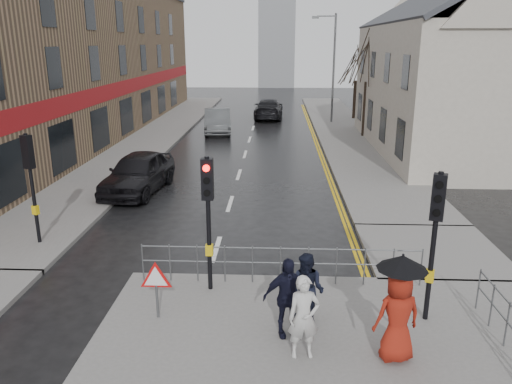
# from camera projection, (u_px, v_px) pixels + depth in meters

# --- Properties ---
(ground) EXTENTS (120.00, 120.00, 0.00)m
(ground) POSITION_uv_depth(u_px,v_px,m) (202.00, 297.00, 12.40)
(ground) COLOR black
(ground) RESTS_ON ground
(left_pavement) EXTENTS (4.00, 44.00, 0.14)m
(left_pavement) POSITION_uv_depth(u_px,v_px,m) (158.00, 132.00, 34.66)
(left_pavement) COLOR #605E5B
(left_pavement) RESTS_ON ground
(right_pavement) EXTENTS (4.00, 40.00, 0.14)m
(right_pavement) POSITION_uv_depth(u_px,v_px,m) (342.00, 129.00, 36.02)
(right_pavement) COLOR #605E5B
(right_pavement) RESTS_ON ground
(pavement_bridge_right) EXTENTS (4.00, 4.20, 0.14)m
(pavement_bridge_right) POSITION_uv_depth(u_px,v_px,m) (431.00, 251.00, 14.97)
(pavement_bridge_right) COLOR #605E5B
(pavement_bridge_right) RESTS_ON ground
(building_left_terrace) EXTENTS (8.00, 42.00, 10.00)m
(building_left_terrace) POSITION_uv_depth(u_px,v_px,m) (67.00, 60.00, 32.52)
(building_left_terrace) COLOR #85664C
(building_left_terrace) RESTS_ON ground
(building_right_cream) EXTENTS (9.00, 16.40, 10.10)m
(building_right_cream) POSITION_uv_depth(u_px,v_px,m) (461.00, 67.00, 27.73)
(building_right_cream) COLOR #B9B0A1
(building_right_cream) RESTS_ON ground
(church_tower) EXTENTS (5.00, 5.00, 18.00)m
(church_tower) POSITION_uv_depth(u_px,v_px,m) (277.00, 20.00, 69.06)
(church_tower) COLOR gray
(church_tower) RESTS_ON ground
(traffic_signal_near_left) EXTENTS (0.28, 0.27, 3.40)m
(traffic_signal_near_left) POSITION_uv_depth(u_px,v_px,m) (208.00, 201.00, 11.87)
(traffic_signal_near_left) COLOR black
(traffic_signal_near_left) RESTS_ON near_pavement
(traffic_signal_near_right) EXTENTS (0.34, 0.33, 3.40)m
(traffic_signal_near_right) POSITION_uv_depth(u_px,v_px,m) (436.00, 221.00, 10.51)
(traffic_signal_near_right) COLOR black
(traffic_signal_near_right) RESTS_ON near_pavement
(traffic_signal_far_left) EXTENTS (0.34, 0.33, 3.40)m
(traffic_signal_far_left) POSITION_uv_depth(u_px,v_px,m) (30.00, 169.00, 14.80)
(traffic_signal_far_left) COLOR black
(traffic_signal_far_left) RESTS_ON left_pavement
(guard_railing_front) EXTENTS (7.14, 0.04, 1.00)m
(guard_railing_front) POSITION_uv_depth(u_px,v_px,m) (280.00, 257.00, 12.64)
(guard_railing_front) COLOR #595B5E
(guard_railing_front) RESTS_ON near_pavement
(warning_sign) EXTENTS (0.80, 0.07, 1.35)m
(warning_sign) POSITION_uv_depth(u_px,v_px,m) (156.00, 281.00, 10.98)
(warning_sign) COLOR #595B5E
(warning_sign) RESTS_ON near_pavement
(street_lamp) EXTENTS (1.83, 0.25, 8.00)m
(street_lamp) POSITION_uv_depth(u_px,v_px,m) (332.00, 61.00, 37.58)
(street_lamp) COLOR #595B5E
(street_lamp) RESTS_ON right_pavement
(tree_near) EXTENTS (2.40, 2.40, 6.58)m
(tree_near) POSITION_uv_depth(u_px,v_px,m) (368.00, 58.00, 31.65)
(tree_near) COLOR #31261B
(tree_near) RESTS_ON right_pavement
(tree_far) EXTENTS (2.40, 2.40, 5.64)m
(tree_far) POSITION_uv_depth(u_px,v_px,m) (357.00, 64.00, 39.48)
(tree_far) COLOR #31261B
(tree_far) RESTS_ON right_pavement
(pedestrian_a) EXTENTS (0.66, 0.48, 1.70)m
(pedestrian_a) POSITION_uv_depth(u_px,v_px,m) (304.00, 317.00, 9.62)
(pedestrian_a) COLOR #B9B8B4
(pedestrian_a) RESTS_ON near_pavement
(pedestrian_b) EXTENTS (0.99, 0.92, 1.63)m
(pedestrian_b) POSITION_uv_depth(u_px,v_px,m) (307.00, 290.00, 10.76)
(pedestrian_b) COLOR black
(pedestrian_b) RESTS_ON near_pavement
(pedestrian_with_umbrella) EXTENTS (1.01, 0.96, 2.19)m
(pedestrian_with_umbrella) POSITION_uv_depth(u_px,v_px,m) (399.00, 305.00, 9.44)
(pedestrian_with_umbrella) COLOR maroon
(pedestrian_with_umbrella) RESTS_ON near_pavement
(pedestrian_d) EXTENTS (1.09, 0.66, 1.74)m
(pedestrian_d) POSITION_uv_depth(u_px,v_px,m) (287.00, 297.00, 10.33)
(pedestrian_d) COLOR black
(pedestrian_d) RESTS_ON near_pavement
(car_parked) EXTENTS (2.51, 5.11, 1.67)m
(car_parked) POSITION_uv_depth(u_px,v_px,m) (138.00, 173.00, 20.90)
(car_parked) COLOR black
(car_parked) RESTS_ON ground
(car_mid) EXTENTS (2.34, 5.19, 1.65)m
(car_mid) POSITION_uv_depth(u_px,v_px,m) (217.00, 121.00, 34.65)
(car_mid) COLOR #46494B
(car_mid) RESTS_ON ground
(car_far) EXTENTS (2.41, 5.60, 1.61)m
(car_far) POSITION_uv_depth(u_px,v_px,m) (269.00, 109.00, 41.17)
(car_far) COLOR black
(car_far) RESTS_ON ground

